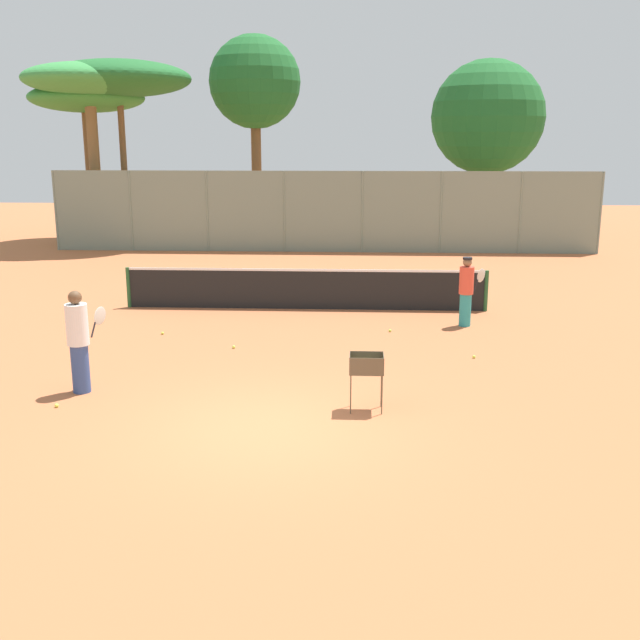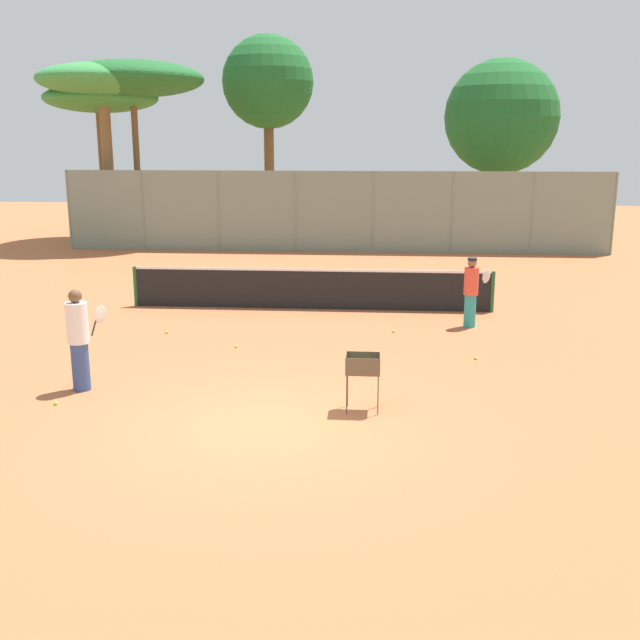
{
  "view_description": "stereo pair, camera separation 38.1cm",
  "coord_description": "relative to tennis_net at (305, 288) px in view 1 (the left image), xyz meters",
  "views": [
    {
      "loc": [
        1.36,
        -10.87,
        4.41
      ],
      "look_at": [
        0.66,
        3.02,
        1.0
      ],
      "focal_mm": 42.0,
      "sensor_mm": 36.0,
      "label": 1
    },
    {
      "loc": [
        1.74,
        -10.85,
        4.41
      ],
      "look_at": [
        0.66,
        3.02,
        1.0
      ],
      "focal_mm": 42.0,
      "sensor_mm": 36.0,
      "label": 2
    }
  ],
  "objects": [
    {
      "name": "ground_plane",
      "position": [
        0.0,
        -8.29,
        -0.56
      ],
      "size": [
        80.0,
        80.0,
        0.0
      ],
      "primitive_type": "plane",
      "color": "#B7663D"
    },
    {
      "name": "tennis_net",
      "position": [
        0.0,
        0.0,
        0.0
      ],
      "size": [
        9.5,
        0.1,
        1.07
      ],
      "color": "#26592D",
      "rests_on": "ground_plane"
    },
    {
      "name": "back_fence",
      "position": [
        -0.0,
        10.09,
        1.01
      ],
      "size": [
        21.35,
        0.08,
        3.14
      ],
      "color": "gray",
      "rests_on": "ground_plane"
    },
    {
      "name": "tree_0",
      "position": [
        7.13,
        15.97,
        4.71
      ],
      "size": [
        5.07,
        5.07,
        7.82
      ],
      "color": "brown",
      "rests_on": "ground_plane"
    },
    {
      "name": "tree_1",
      "position": [
        -10.1,
        13.05,
        5.28
      ],
      "size": [
        4.8,
        4.8,
        6.6
      ],
      "color": "brown",
      "rests_on": "ground_plane"
    },
    {
      "name": "tree_2",
      "position": [
        -9.46,
        11.6,
        5.98
      ],
      "size": [
        5.2,
        5.2,
        7.31
      ],
      "color": "brown",
      "rests_on": "ground_plane"
    },
    {
      "name": "tree_3",
      "position": [
        -8.43,
        12.23,
        6.14
      ],
      "size": [
        5.87,
        5.87,
        7.46
      ],
      "color": "brown",
      "rests_on": "ground_plane"
    },
    {
      "name": "tree_4",
      "position": [
        -3.37,
        16.02,
        6.21
      ],
      "size": [
        4.15,
        4.15,
        8.91
      ],
      "color": "brown",
      "rests_on": "ground_plane"
    },
    {
      "name": "player_white_outfit",
      "position": [
        3.95,
        -1.6,
        0.31
      ],
      "size": [
        0.72,
        0.67,
        1.66
      ],
      "rotation": [
        0.0,
        0.0,
        0.73
      ],
      "color": "teal",
      "rests_on": "ground_plane"
    },
    {
      "name": "player_red_cap",
      "position": [
        -3.51,
        -6.77,
        0.39
      ],
      "size": [
        0.53,
        0.88,
        1.84
      ],
      "rotation": [
        0.0,
        0.0,
        1.13
      ],
      "color": "#334C8C",
      "rests_on": "ground_plane"
    },
    {
      "name": "ball_cart",
      "position": [
        1.52,
        -7.44,
        0.17
      ],
      "size": [
        0.56,
        0.41,
        0.96
      ],
      "color": "brown",
      "rests_on": "ground_plane"
    },
    {
      "name": "tennis_ball_0",
      "position": [
        3.77,
        -4.33,
        -0.52
      ],
      "size": [
        0.07,
        0.07,
        0.07
      ],
      "primitive_type": "sphere",
      "color": "#D1E54C",
      "rests_on": "ground_plane"
    },
    {
      "name": "tennis_ball_1",
      "position": [
        -1.27,
        -3.85,
        -0.52
      ],
      "size": [
        0.07,
        0.07,
        0.07
      ],
      "primitive_type": "sphere",
      "color": "#D1E54C",
      "rests_on": "ground_plane"
    },
    {
      "name": "tennis_ball_2",
      "position": [
        2.14,
        -2.28,
        -0.52
      ],
      "size": [
        0.07,
        0.07,
        0.07
      ],
      "primitive_type": "sphere",
      "color": "#D1E54C",
      "rests_on": "ground_plane"
    },
    {
      "name": "tennis_ball_3",
      "position": [
        -3.65,
        -7.58,
        -0.52
      ],
      "size": [
        0.07,
        0.07,
        0.07
      ],
      "primitive_type": "sphere",
      "color": "#D1E54C",
      "rests_on": "ground_plane"
    },
    {
      "name": "tennis_ball_4",
      "position": [
        -3.09,
        -2.78,
        -0.52
      ],
      "size": [
        0.07,
        0.07,
        0.07
      ],
      "primitive_type": "sphere",
      "color": "#D1E54C",
      "rests_on": "ground_plane"
    }
  ]
}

